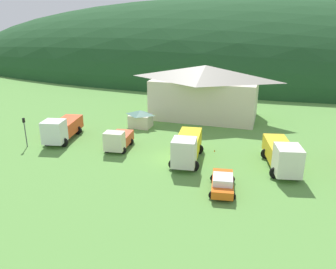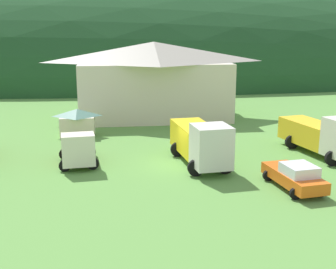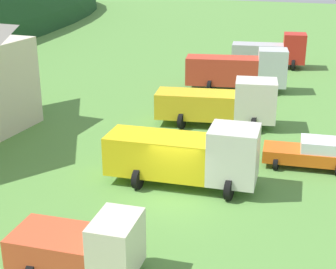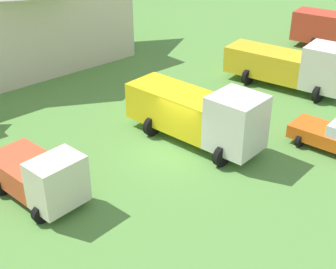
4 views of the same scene
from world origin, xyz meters
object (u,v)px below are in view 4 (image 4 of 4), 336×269
at_px(flatbed_truck_yellow, 199,114).
at_px(heavy_rig_striped, 295,65).
at_px(traffic_cone_near_pickup, 183,107).
at_px(depot_building, 8,9).
at_px(light_truck_cream, 41,176).

bearing_deg(flatbed_truck_yellow, heavy_rig_striped, 88.82).
relative_size(flatbed_truck_yellow, traffic_cone_near_pickup, 16.88).
height_order(depot_building, heavy_rig_striped, depot_building).
bearing_deg(light_truck_cream, depot_building, 151.06).
height_order(flatbed_truck_yellow, traffic_cone_near_pickup, flatbed_truck_yellow).
height_order(light_truck_cream, flatbed_truck_yellow, flatbed_truck_yellow).
relative_size(flatbed_truck_yellow, heavy_rig_striped, 0.94).
distance_m(light_truck_cream, flatbed_truck_yellow, 8.66).
relative_size(depot_building, light_truck_cream, 3.34).
height_order(depot_building, flatbed_truck_yellow, depot_building).
xyz_separation_m(light_truck_cream, traffic_cone_near_pickup, (10.99, 2.67, -1.21)).
distance_m(heavy_rig_striped, traffic_cone_near_pickup, 8.00).
height_order(depot_building, traffic_cone_near_pickup, depot_building).
height_order(flatbed_truck_yellow, heavy_rig_striped, flatbed_truck_yellow).
bearing_deg(flatbed_truck_yellow, light_truck_cream, -103.28).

